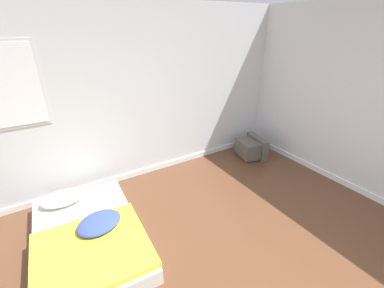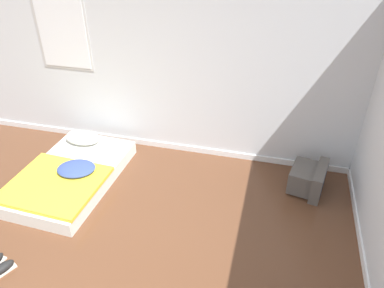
{
  "view_description": "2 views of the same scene",
  "coord_description": "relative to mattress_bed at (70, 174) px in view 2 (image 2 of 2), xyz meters",
  "views": [
    {
      "loc": [
        -0.98,
        -0.62,
        2.3
      ],
      "look_at": [
        0.64,
        2.0,
        0.84
      ],
      "focal_mm": 24.0,
      "sensor_mm": 36.0,
      "label": 1
    },
    {
      "loc": [
        1.7,
        -1.58,
        3.2
      ],
      "look_at": [
        0.78,
        2.08,
        0.72
      ],
      "focal_mm": 35.0,
      "sensor_mm": 36.0,
      "label": 2
    }
  ],
  "objects": [
    {
      "name": "mattress_bed",
      "position": [
        0.0,
        0.0,
        0.0
      ],
      "size": [
        1.18,
        1.83,
        0.33
      ],
      "color": "silver",
      "rests_on": "ground_plane"
    },
    {
      "name": "wall_back",
      "position": [
        0.82,
        1.13,
        1.17
      ],
      "size": [
        8.03,
        0.08,
        2.6
      ],
      "color": "silver",
      "rests_on": "ground_plane"
    },
    {
      "name": "crt_tv",
      "position": [
        3.08,
        0.61,
        0.05
      ],
      "size": [
        0.51,
        0.59,
        0.37
      ],
      "color": "#56514C",
      "rests_on": "ground_plane"
    }
  ]
}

